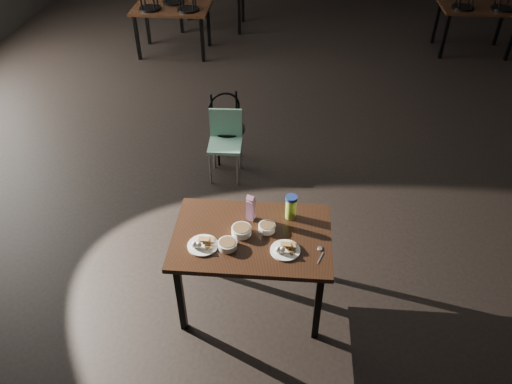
# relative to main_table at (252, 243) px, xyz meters

# --- Properties ---
(main_table) EXTENTS (1.20, 0.80, 0.75)m
(main_table) POSITION_rel_main_table_xyz_m (0.00, 0.00, 0.00)
(main_table) COLOR black
(main_table) RESTS_ON ground
(plate_left) EXTENTS (0.23, 0.23, 0.07)m
(plate_left) POSITION_rel_main_table_xyz_m (-0.35, -0.15, 0.10)
(plate_left) COLOR white
(plate_left) RESTS_ON main_table
(plate_right) EXTENTS (0.22, 0.22, 0.07)m
(plate_right) POSITION_rel_main_table_xyz_m (0.25, -0.15, 0.10)
(plate_right) COLOR white
(plate_right) RESTS_ON main_table
(bowl_near) EXTENTS (0.15, 0.15, 0.06)m
(bowl_near) POSITION_rel_main_table_xyz_m (-0.08, 0.01, 0.11)
(bowl_near) COLOR white
(bowl_near) RESTS_ON main_table
(bowl_far) EXTENTS (0.13, 0.13, 0.05)m
(bowl_far) POSITION_rel_main_table_xyz_m (0.11, 0.07, 0.11)
(bowl_far) COLOR white
(bowl_far) RESTS_ON main_table
(bowl_big) EXTENTS (0.14, 0.14, 0.05)m
(bowl_big) POSITION_rel_main_table_xyz_m (-0.17, -0.14, 0.11)
(bowl_big) COLOR white
(bowl_big) RESTS_ON main_table
(juice_carton) EXTENTS (0.07, 0.07, 0.23)m
(juice_carton) POSITION_rel_main_table_xyz_m (-0.02, 0.19, 0.19)
(juice_carton) COLOR #7F1760
(juice_carton) RESTS_ON main_table
(water_bottle) EXTENTS (0.10, 0.10, 0.21)m
(water_bottle) POSITION_rel_main_table_xyz_m (0.29, 0.23, 0.18)
(water_bottle) COLOR #AADE41
(water_bottle) RESTS_ON main_table
(spoon) EXTENTS (0.06, 0.19, 0.01)m
(spoon) POSITION_rel_main_table_xyz_m (0.51, -0.12, 0.08)
(spoon) COLOR silver
(spoon) RESTS_ON main_table
(bentwood_chair) EXTENTS (0.42, 0.42, 0.80)m
(bentwood_chair) POSITION_rel_main_table_xyz_m (-0.46, 2.10, -0.20)
(bentwood_chair) COLOR black
(bentwood_chair) RESTS_ON ground
(school_chair) EXTENTS (0.36, 0.36, 0.76)m
(school_chair) POSITION_rel_main_table_xyz_m (-0.44, 1.80, -0.21)
(school_chair) COLOR #80C7AB
(school_chair) RESTS_ON ground
(bg_table_left) EXTENTS (1.20, 0.80, 1.48)m
(bg_table_left) POSITION_rel_main_table_xyz_m (-1.71, 5.07, 0.11)
(bg_table_left) COLOR black
(bg_table_left) RESTS_ON ground
(bg_table_right) EXTENTS (1.20, 0.80, 1.48)m
(bg_table_right) POSITION_rel_main_table_xyz_m (3.15, 5.48, 0.08)
(bg_table_right) COLOR black
(bg_table_right) RESTS_ON ground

